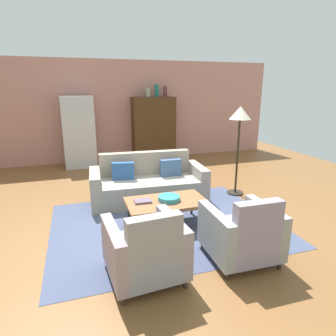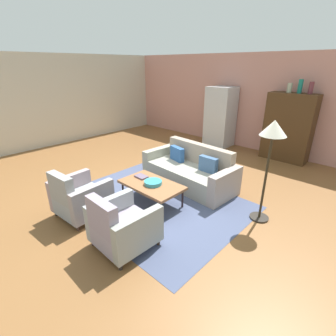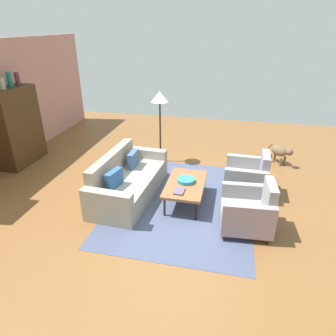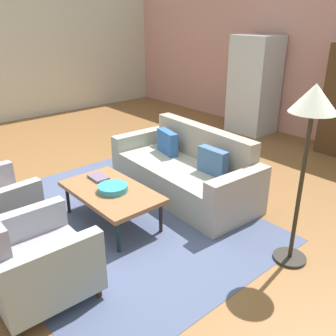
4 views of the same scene
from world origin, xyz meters
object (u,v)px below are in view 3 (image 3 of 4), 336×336
object	(u,v)px
coffee_table	(186,185)
dog	(280,152)
vase_small	(17,79)
fruit_bowl	(186,180)
cabinet	(17,127)
armchair_right	(249,178)
floor_lamp	(160,103)
couch	(126,182)
vase_round	(10,79)
book_stack	(179,191)
armchair_left	(250,211)
vase_tall	(2,84)

from	to	relation	value
coffee_table	dog	world-z (taller)	dog
coffee_table	vase_small	xyz separation A→B (m)	(1.29, 4.18, 1.57)
vase_small	dog	bearing A→B (deg)	-81.38
fruit_bowl	cabinet	size ratio (longest dim) A/B	0.18
armchair_right	cabinet	size ratio (longest dim) A/B	0.49
floor_lamp	dog	distance (m)	3.11
couch	vase_small	bearing A→B (deg)	-109.71
couch	vase_round	distance (m)	3.59
fruit_bowl	vase_small	world-z (taller)	vase_small
couch	fruit_bowl	size ratio (longest dim) A/B	6.49
coffee_table	vase_small	bearing A→B (deg)	72.87
armchair_right	coffee_table	bearing A→B (deg)	118.47
couch	cabinet	xyz separation A→B (m)	(0.93, 3.00, 0.61)
floor_lamp	dog	world-z (taller)	floor_lamp
book_stack	cabinet	xyz separation A→B (m)	(1.29, 4.13, 0.47)
coffee_table	armchair_right	world-z (taller)	armchair_right
vase_small	dog	size ratio (longest dim) A/B	0.53
armchair_left	fruit_bowl	bearing A→B (deg)	57.11
coffee_table	book_stack	size ratio (longest dim) A/B	4.69
armchair_left	vase_round	world-z (taller)	vase_round
cabinet	coffee_table	bearing A→B (deg)	-102.64
armchair_left	vase_tall	bearing A→B (deg)	71.24
vase_tall	dog	size ratio (longest dim) A/B	0.43
coffee_table	fruit_bowl	xyz separation A→B (m)	(0.04, -0.00, 0.07)
armchair_right	floor_lamp	bearing A→B (deg)	62.63
dog	armchair_left	bearing A→B (deg)	-59.63
book_stack	vase_small	distance (m)	4.69
couch	armchair_left	world-z (taller)	armchair_left
couch	dog	size ratio (longest dim) A/B	3.94
fruit_bowl	cabinet	distance (m)	4.30
coffee_table	vase_small	world-z (taller)	vase_small
couch	armchair_right	size ratio (longest dim) A/B	2.44
vase_round	dog	xyz separation A→B (m)	(1.18, -6.12, -1.65)
armchair_right	vase_tall	bearing A→B (deg)	89.27
couch	dog	distance (m)	3.82
armchair_right	vase_tall	xyz separation A→B (m)	(0.19, 5.35, 1.57)
cabinet	vase_small	distance (m)	1.10
coffee_table	armchair_left	world-z (taller)	armchair_left
floor_lamp	cabinet	bearing A→B (deg)	103.78
fruit_bowl	vase_small	size ratio (longest dim) A/B	1.14
book_stack	vase_round	bearing A→B (deg)	71.38
floor_lamp	dog	bearing A→B (deg)	-80.54
coffee_table	dog	size ratio (longest dim) A/B	2.20
vase_round	vase_tall	bearing A→B (deg)	180.00
floor_lamp	armchair_left	bearing A→B (deg)	-138.22
vase_small	vase_round	bearing A→B (deg)	180.00
vase_small	floor_lamp	xyz separation A→B (m)	(0.45, -3.26, -0.50)
book_stack	cabinet	world-z (taller)	cabinet
vase_small	armchair_left	bearing A→B (deg)	-109.41
vase_tall	vase_round	bearing A→B (deg)	0.00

